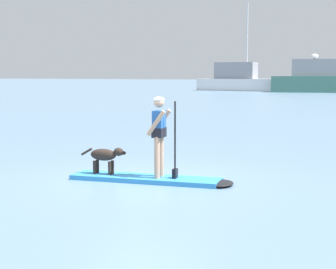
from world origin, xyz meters
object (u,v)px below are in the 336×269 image
(paddleboard, at_px, (156,179))
(dog, at_px, (105,156))
(person_paddler, at_px, (160,131))
(moored_boat_center, at_px, (319,80))
(moored_boat_port, at_px, (240,80))

(paddleboard, height_order, dog, dog)
(person_paddler, bearing_deg, moored_boat_center, 100.31)
(person_paddler, height_order, dog, person_paddler)
(dog, bearing_deg, moored_boat_port, 108.70)
(dog, bearing_deg, moored_boat_center, 99.12)
(person_paddler, bearing_deg, paddleboard, -168.94)
(dog, bearing_deg, paddleboard, 11.06)
(dog, relative_size, moored_boat_center, 0.09)
(person_paddler, relative_size, moored_boat_port, 0.13)
(paddleboard, distance_m, moored_boat_center, 60.11)
(person_paddler, relative_size, moored_boat_center, 0.14)
(dog, bearing_deg, person_paddler, 11.06)
(person_paddler, xyz_separation_m, moored_boat_center, (-10.76, 59.12, 0.47))
(person_paddler, distance_m, moored_boat_port, 64.76)
(person_paddler, relative_size, dog, 1.61)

